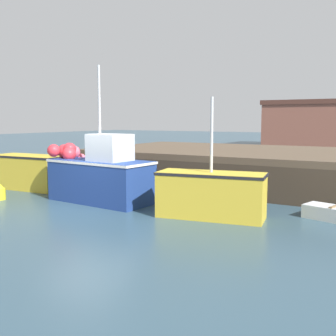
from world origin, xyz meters
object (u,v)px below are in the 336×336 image
at_px(fishing_boat_near_left, 29,171).
at_px(fishing_boat_near_right, 100,174).
at_px(fishing_boat_mid, 211,194).
at_px(rowboat, 335,214).

height_order(fishing_boat_near_left, fishing_boat_near_right, fishing_boat_near_right).
xyz_separation_m(fishing_boat_near_right, fishing_boat_mid, (4.35, -0.23, -0.25)).
distance_m(fishing_boat_near_left, rowboat, 11.86).
bearing_deg(fishing_boat_near_left, rowboat, 3.05).
height_order(fishing_boat_mid, rowboat, fishing_boat_mid).
height_order(fishing_boat_near_right, fishing_boat_mid, fishing_boat_near_right).
bearing_deg(fishing_boat_near_right, rowboat, 9.30).
bearing_deg(fishing_boat_mid, rowboat, 24.59).
distance_m(fishing_boat_mid, rowboat, 3.58).
relative_size(fishing_boat_near_left, fishing_boat_mid, 0.93).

